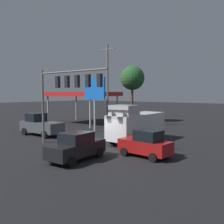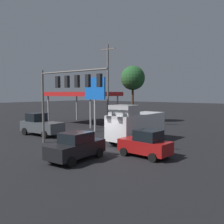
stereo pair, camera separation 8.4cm
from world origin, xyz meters
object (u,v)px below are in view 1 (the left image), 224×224
price_sign (95,91)px  sedan_far (76,146)px  traffic_signal_assembly (67,87)px  street_tree (132,78)px  utility_pole (107,84)px  pickup_parked (41,125)px  hatchback_crossing (146,144)px  delivery_truck (136,124)px

price_sign → sedan_far: bearing=125.8°
traffic_signal_assembly → street_tree: 20.16m
utility_pole → pickup_parked: 10.80m
hatchback_crossing → pickup_parked: 13.77m
traffic_signal_assembly → delivery_truck: 7.22m
price_sign → street_tree: street_tree is taller
utility_pole → hatchback_crossing: bearing=138.5°
traffic_signal_assembly → sedan_far: 5.91m
price_sign → pickup_parked: (2.92, 5.59, -3.73)m
delivery_truck → price_sign: bearing=-108.9°
traffic_signal_assembly → hatchback_crossing: size_ratio=1.97×
price_sign → delivery_truck: size_ratio=0.95×
utility_pole → price_sign: bearing=107.0°
traffic_signal_assembly → street_tree: size_ratio=0.86×
utility_pole → street_tree: 7.35m
price_sign → street_tree: 11.57m
price_sign → delivery_truck: (-7.41, 2.60, -3.15)m
delivery_truck → traffic_signal_assembly: bearing=-32.0°
traffic_signal_assembly → price_sign: size_ratio=1.19×
delivery_truck → hatchback_crossing: 5.35m
utility_pole → delivery_truck: bearing=142.6°
hatchback_crossing → street_tree: bearing=-50.5°
pickup_parked → utility_pole: bearing=-101.6°
traffic_signal_assembly → delivery_truck: size_ratio=1.13×
traffic_signal_assembly → street_tree: (5.94, -19.18, 1.82)m
delivery_truck → street_tree: (9.35, -13.82, 5.25)m
delivery_truck → sedan_far: delivery_truck is taller
utility_pole → pickup_parked: (1.70, 9.59, -4.69)m
sedan_far → price_sign: bearing=-147.5°
price_sign → hatchback_crossing: price_sign is taller
traffic_signal_assembly → sedan_far: bearing=145.5°
delivery_truck → pickup_parked: (10.33, 2.99, -0.58)m
delivery_truck → utility_pole: bearing=-126.9°
traffic_signal_assembly → utility_pole: size_ratio=0.70×
sedan_far → hatchback_crossing: 4.98m
traffic_signal_assembly → delivery_truck: traffic_signal_assembly is taller
pickup_parked → street_tree: (-0.98, -16.80, 5.83)m
sedan_far → street_tree: street_tree is taller
utility_pole → street_tree: (0.72, -7.22, 1.15)m
utility_pole → sedan_far: bearing=121.2°
utility_pole → sedan_far: utility_pole is taller
price_sign → street_tree: (1.94, -11.21, 2.10)m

